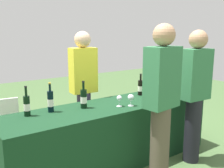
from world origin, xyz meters
The scene contains 12 objects.
ground_plane centered at (0.00, 0.00, 0.00)m, with size 12.00×12.00×0.00m, color #476638.
tasting_table centered at (0.00, 0.00, 0.37)m, with size 2.62×0.67×0.74m, color #14381E.
wine_bottle_0 centered at (-0.95, 0.16, 0.85)m, with size 0.07×0.07×0.31m.
wine_bottle_1 centered at (-0.70, 0.15, 0.86)m, with size 0.06×0.06×0.32m.
wine_bottle_2 centered at (-0.34, 0.07, 0.85)m, with size 0.07×0.07×0.31m.
wine_bottle_3 centered at (0.59, 0.16, 0.85)m, with size 0.07×0.07×0.30m.
wine_glass_0 centered at (0.02, -0.11, 0.84)m, with size 0.06×0.06×0.13m.
wine_glass_1 centered at (0.15, -0.17, 0.84)m, with size 0.07×0.07×0.14m.
wine_glass_2 centered at (0.58, -0.16, 0.84)m, with size 0.06×0.06×0.14m.
server_pouring centered at (-0.06, 0.57, 0.89)m, with size 0.35×0.21×1.60m.
guest_0 centered at (0.19, -0.62, 0.92)m, with size 0.40×0.25×1.68m.
guest_1 centered at (0.84, -0.54, 0.89)m, with size 0.37×0.22×1.62m.
Camera 1 is at (-1.71, -2.42, 1.60)m, focal length 41.51 mm.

